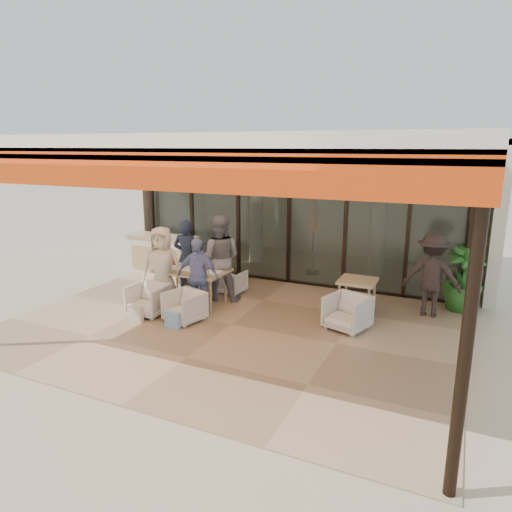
{
  "coord_description": "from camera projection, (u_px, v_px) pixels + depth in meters",
  "views": [
    {
      "loc": [
        3.75,
        -7.02,
        3.27
      ],
      "look_at": [
        0.1,
        0.9,
        1.15
      ],
      "focal_mm": 32.0,
      "sensor_mm": 36.0,
      "label": 1
    }
  ],
  "objects": [
    {
      "name": "diner_grey",
      "position": [
        220.0,
        258.0,
        9.71
      ],
      "size": [
        1.07,
        0.93,
        1.87
      ],
      "primitive_type": "imported",
      "rotation": [
        0.0,
        0.0,
        3.42
      ],
      "color": "slate",
      "rests_on": "ground"
    },
    {
      "name": "standing_woman",
      "position": [
        432.0,
        275.0,
        8.78
      ],
      "size": [
        1.09,
        0.63,
        1.68
      ],
      "primitive_type": "imported",
      "rotation": [
        0.0,
        0.0,
        3.13
      ],
      "color": "black",
      "rests_on": "ground"
    },
    {
      "name": "diner_navy",
      "position": [
        187.0,
        258.0,
        10.07
      ],
      "size": [
        0.66,
        0.46,
        1.71
      ],
      "primitive_type": "imported",
      "rotation": [
        0.0,
        0.0,
        3.23
      ],
      "color": "#1B243D",
      "rests_on": "ground"
    },
    {
      "name": "chair_near_right",
      "position": [
        184.0,
        305.0,
        8.62
      ],
      "size": [
        0.78,
        0.75,
        0.66
      ],
      "primitive_type": "imported",
      "rotation": [
        0.0,
        0.0,
        -0.27
      ],
      "color": "silver",
      "rests_on": "ground"
    },
    {
      "name": "terrace_floor",
      "position": [
        231.0,
        325.0,
        8.49
      ],
      "size": [
        8.0,
        6.0,
        0.01
      ],
      "primitive_type": "cube",
      "color": "tan",
      "rests_on": "ground"
    },
    {
      "name": "interior_block",
      "position": [
        319.0,
        184.0,
        12.66
      ],
      "size": [
        9.05,
        3.62,
        3.52
      ],
      "color": "silver",
      "rests_on": "ground"
    },
    {
      "name": "diner_cream",
      "position": [
        162.0,
        268.0,
        9.28
      ],
      "size": [
        0.95,
        0.76,
        1.7
      ],
      "primitive_type": "imported",
      "rotation": [
        0.0,
        0.0,
        0.31
      ],
      "color": "beige",
      "rests_on": "ground"
    },
    {
      "name": "glass_storefront",
      "position": [
        289.0,
        218.0,
        10.76
      ],
      "size": [
        8.08,
        0.1,
        3.2
      ],
      "color": "#9EADA3",
      "rests_on": "ground"
    },
    {
      "name": "potted_palm",
      "position": [
        463.0,
        279.0,
        9.11
      ],
      "size": [
        0.94,
        0.94,
        1.33
      ],
      "primitive_type": "imported",
      "rotation": [
        0.0,
        0.0,
        0.3
      ],
      "color": "#1E5919",
      "rests_on": "ground"
    },
    {
      "name": "side_chair",
      "position": [
        347.0,
        311.0,
        8.24
      ],
      "size": [
        0.86,
        0.83,
        0.72
      ],
      "primitive_type": "imported",
      "rotation": [
        0.0,
        0.0,
        -0.31
      ],
      "color": "silver",
      "rests_on": "ground"
    },
    {
      "name": "tote_bag_blue",
      "position": [
        173.0,
        320.0,
        8.3
      ],
      "size": [
        0.3,
        0.1,
        0.34
      ],
      "primitive_type": "cube",
      "color": "#99BFD8",
      "rests_on": "ground"
    },
    {
      "name": "ground",
      "position": [
        231.0,
        326.0,
        8.5
      ],
      "size": [
        70.0,
        70.0,
        0.0
      ],
      "primitive_type": "plane",
      "color": "#C6B293",
      "rests_on": "ground"
    },
    {
      "name": "diner_periwinkle",
      "position": [
        198.0,
        276.0,
        8.96
      ],
      "size": [
        0.92,
        0.43,
        1.54
      ],
      "primitive_type": "imported",
      "rotation": [
        0.0,
        0.0,
        0.06
      ],
      "color": "#7787C7",
      "rests_on": "ground"
    },
    {
      "name": "chair_far_left",
      "position": [
        199.0,
        273.0,
        10.63
      ],
      "size": [
        0.9,
        0.87,
        0.73
      ],
      "primitive_type": "imported",
      "rotation": [
        0.0,
        0.0,
        3.51
      ],
      "color": "silver",
      "rests_on": "ground"
    },
    {
      "name": "side_table",
      "position": [
        357.0,
        285.0,
        8.84
      ],
      "size": [
        0.7,
        0.7,
        0.74
      ],
      "color": "tan",
      "rests_on": "ground"
    },
    {
      "name": "terrace_structure",
      "position": [
        221.0,
        147.0,
        7.49
      ],
      "size": [
        8.0,
        6.0,
        3.4
      ],
      "color": "silver",
      "rests_on": "ground"
    },
    {
      "name": "tote_bag_cream",
      "position": [
        136.0,
        313.0,
        8.65
      ],
      "size": [
        0.3,
        0.1,
        0.34
      ],
      "primitive_type": "cube",
      "color": "silver",
      "rests_on": "ground"
    },
    {
      "name": "chair_near_left",
      "position": [
        148.0,
        298.0,
        8.96
      ],
      "size": [
        0.68,
        0.63,
        0.69
      ],
      "primitive_type": "imported",
      "rotation": [
        0.0,
        0.0,
        -0.01
      ],
      "color": "silver",
      "rests_on": "ground"
    },
    {
      "name": "dining_table",
      "position": [
        192.0,
        272.0,
        9.55
      ],
      "size": [
        1.5,
        0.9,
        0.93
      ],
      "color": "tan",
      "rests_on": "ground"
    },
    {
      "name": "chair_far_right",
      "position": [
        231.0,
        281.0,
        10.3
      ],
      "size": [
        0.61,
        0.57,
        0.59
      ],
      "primitive_type": "imported",
      "rotation": [
        0.0,
        0.0,
        3.07
      ],
      "color": "silver",
      "rests_on": "ground"
    },
    {
      "name": "host_counter",
      "position": [
        163.0,
        255.0,
        11.68
      ],
      "size": [
        1.85,
        0.65,
        1.04
      ],
      "color": "silver",
      "rests_on": "ground"
    }
  ]
}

